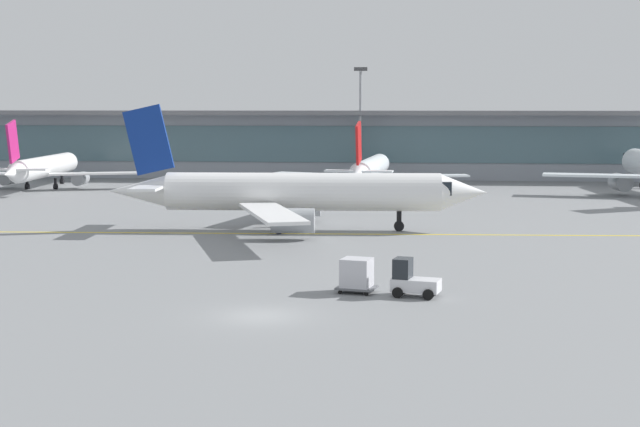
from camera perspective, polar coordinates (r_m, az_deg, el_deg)
ground_plane at (r=47.50m, az=-3.59°, el=-6.19°), size 400.00×400.00×0.00m
taxiway_centreline_stripe at (r=76.93m, az=-1.17°, el=-1.23°), size 109.91×5.29×0.01m
terminal_concourse at (r=135.09m, az=2.12°, el=4.26°), size 226.90×11.00×9.60m
gate_airplane_1 at (r=122.77m, az=-16.32°, el=2.68°), size 24.52×26.39×8.74m
gate_airplane_2 at (r=115.53m, az=3.05°, el=2.69°), size 24.12×26.06×8.63m
taxiing_regional_jet at (r=78.57m, az=-1.31°, el=1.25°), size 31.74×29.51×10.52m
baggage_tug at (r=52.19m, az=5.57°, el=-4.04°), size 2.86×2.13×2.10m
cargo_dolly_lead at (r=52.97m, az=2.23°, el=-3.67°), size 2.42×2.06×1.94m
apron_light_mast_1 at (r=128.56m, az=2.46°, el=5.69°), size 1.80×0.36×15.43m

